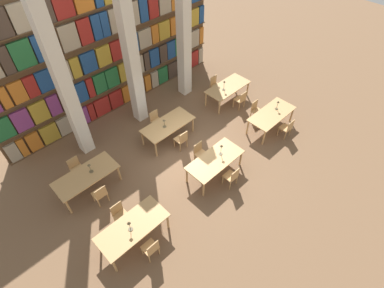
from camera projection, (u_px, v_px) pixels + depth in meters
name	position (u px, v px, depth m)	size (l,w,h in m)	color
ground_plane	(190.00, 155.00, 11.68)	(40.00, 40.00, 0.00)	brown
bookshelf_bank	(112.00, 50.00, 11.93)	(10.46, 0.35, 5.50)	brown
pillar_left	(64.00, 86.00, 9.75)	(0.46, 0.46, 6.00)	silver
pillar_center	(131.00, 56.00, 11.03)	(0.46, 0.46, 6.00)	silver
pillar_right	(184.00, 32.00, 12.32)	(0.46, 0.46, 6.00)	silver
reading_table_0	(133.00, 228.00, 8.78)	(2.13, 0.98, 0.78)	tan
chair_0	(151.00, 248.00, 8.58)	(0.42, 0.40, 0.88)	tan
chair_1	(120.00, 214.00, 9.34)	(0.42, 0.40, 0.88)	tan
desk_lamp_0	(129.00, 225.00, 8.46)	(0.14, 0.14, 0.42)	brown
reading_table_1	(215.00, 161.00, 10.55)	(2.13, 0.98, 0.78)	tan
chair_2	(232.00, 176.00, 10.35)	(0.42, 0.40, 0.88)	tan
chair_3	(200.00, 153.00, 11.12)	(0.42, 0.40, 0.88)	tan
desk_lamp_1	(221.00, 148.00, 10.44)	(0.14, 0.14, 0.47)	brown
reading_table_2	(272.00, 115.00, 12.24)	(2.13, 0.98, 0.78)	tan
chair_4	(287.00, 128.00, 12.04)	(0.42, 0.40, 0.88)	tan
chair_5	(256.00, 110.00, 12.80)	(0.42, 0.40, 0.88)	tan
desk_lamp_2	(278.00, 104.00, 12.18)	(0.14, 0.14, 0.41)	brown
reading_table_3	(86.00, 176.00, 10.08)	(2.13, 0.98, 0.78)	tan
chair_6	(100.00, 194.00, 9.85)	(0.42, 0.40, 0.88)	tan
chair_7	(76.00, 168.00, 10.62)	(0.42, 0.40, 0.88)	tan
desk_lamp_3	(89.00, 167.00, 9.92)	(0.14, 0.14, 0.40)	brown
reading_table_4	(168.00, 125.00, 11.81)	(2.13, 0.98, 0.78)	tan
chair_8	(182.00, 139.00, 11.59)	(0.42, 0.40, 0.88)	tan
chair_9	(156.00, 120.00, 12.36)	(0.42, 0.40, 0.88)	tan
desk_lamp_4	(164.00, 122.00, 11.45)	(0.14, 0.14, 0.39)	brown
reading_table_5	(228.00, 88.00, 13.52)	(2.13, 0.98, 0.78)	tan
chair_10	(241.00, 99.00, 13.31)	(0.42, 0.40, 0.88)	tan
chair_11	(215.00, 85.00, 14.07)	(0.42, 0.40, 0.88)	tan
desk_lamp_5	(224.00, 84.00, 13.07)	(0.14, 0.14, 0.47)	brown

